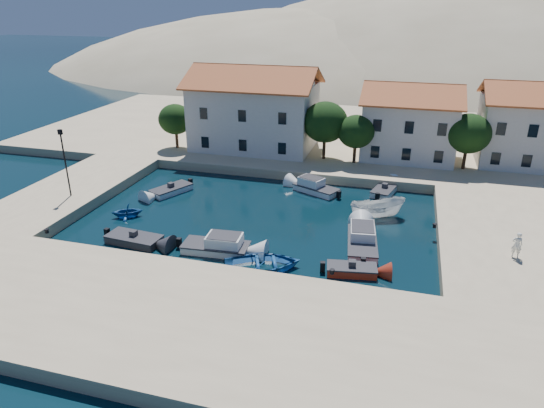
{
  "coord_description": "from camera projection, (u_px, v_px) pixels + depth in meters",
  "views": [
    {
      "loc": [
        11.71,
        -26.91,
        17.76
      ],
      "look_at": [
        1.6,
        8.83,
        2.0
      ],
      "focal_mm": 32.0,
      "sensor_mm": 36.0,
      "label": 1
    }
  ],
  "objects": [
    {
      "name": "building_left",
      "position": [
        254.0,
        106.0,
        57.69
      ],
      "size": [
        14.7,
        9.45,
        9.7
      ],
      "color": "beige",
      "rests_on": "quay_north"
    },
    {
      "name": "ground",
      "position": [
        215.0,
        276.0,
        33.71
      ],
      "size": [
        400.0,
        400.0,
        0.0
      ],
      "primitive_type": "plane",
      "color": "black",
      "rests_on": "ground"
    },
    {
      "name": "motorboat_white_ne",
      "position": [
        385.0,
        191.0,
        47.84
      ],
      "size": [
        2.66,
        4.15,
        1.25
      ],
      "rotation": [
        0.0,
        0.0,
        1.33
      ],
      "color": "white",
      "rests_on": "ground"
    },
    {
      "name": "cabin_cruiser_east",
      "position": [
        362.0,
        241.0,
        37.44
      ],
      "size": [
        2.88,
        5.7,
        1.6
      ],
      "rotation": [
        0.0,
        0.0,
        1.7
      ],
      "color": "white",
      "rests_on": "ground"
    },
    {
      "name": "quay_east",
      "position": [
        512.0,
        242.0,
        37.23
      ],
      "size": [
        11.0,
        20.0,
        1.0
      ],
      "primitive_type": "cube",
      "color": "tan",
      "rests_on": "ground"
    },
    {
      "name": "quay_north",
      "position": [
        332.0,
        135.0,
        66.67
      ],
      "size": [
        80.0,
        36.0,
        1.0
      ],
      "primitive_type": "cube",
      "color": "tan",
      "rests_on": "ground"
    },
    {
      "name": "cabin_cruiser_south",
      "position": [
        216.0,
        246.0,
        36.78
      ],
      "size": [
        5.2,
        2.51,
        1.6
      ],
      "rotation": [
        0.0,
        0.0,
        0.07
      ],
      "color": "white",
      "rests_on": "ground"
    },
    {
      "name": "building_mid",
      "position": [
        410.0,
        120.0,
        54.35
      ],
      "size": [
        10.5,
        8.4,
        8.3
      ],
      "color": "beige",
      "rests_on": "quay_north"
    },
    {
      "name": "pedestrian",
      "position": [
        517.0,
        245.0,
        33.76
      ],
      "size": [
        0.72,
        0.5,
        1.9
      ],
      "primitive_type": "imported",
      "rotation": [
        0.0,
        0.0,
        3.08
      ],
      "color": "white",
      "rests_on": "quay_east"
    },
    {
      "name": "building_right",
      "position": [
        525.0,
        123.0,
        52.13
      ],
      "size": [
        9.45,
        8.4,
        8.8
      ],
      "color": "beige",
      "rests_on": "quay_north"
    },
    {
      "name": "boat_east",
      "position": [
        377.0,
        217.0,
        42.68
      ],
      "size": [
        5.26,
        3.74,
        1.91
      ],
      "primitive_type": "imported",
      "rotation": [
        0.0,
        0.0,
        2.0
      ],
      "color": "white",
      "rests_on": "ground"
    },
    {
      "name": "quay_south",
      "position": [
        176.0,
        320.0,
        28.2
      ],
      "size": [
        52.0,
        12.0,
        1.0
      ],
      "primitive_type": "cube",
      "color": "tan",
      "rests_on": "ground"
    },
    {
      "name": "motorboat_grey_sw",
      "position": [
        134.0,
        239.0,
        38.14
      ],
      "size": [
        4.54,
        2.32,
        1.25
      ],
      "rotation": [
        0.0,
        0.0,
        -0.09
      ],
      "color": "#2F2E32",
      "rests_on": "ground"
    },
    {
      "name": "bollards",
      "position": [
        269.0,
        241.0,
        35.98
      ],
      "size": [
        29.36,
        9.56,
        0.3
      ],
      "color": "black",
      "rests_on": "ground"
    },
    {
      "name": "motorboat_white_west",
      "position": [
        171.0,
        190.0,
        48.01
      ],
      "size": [
        3.48,
        4.58,
        1.25
      ],
      "rotation": [
        0.0,
        0.0,
        -2.02
      ],
      "color": "white",
      "rests_on": "ground"
    },
    {
      "name": "rowboat_west",
      "position": [
        128.0,
        217.0,
        42.82
      ],
      "size": [
        3.42,
        3.28,
        1.39
      ],
      "primitive_type": "imported",
      "rotation": [
        0.0,
        0.0,
        -1.06
      ],
      "color": "#1A4F91",
      "rests_on": "ground"
    },
    {
      "name": "motorboat_red_se",
      "position": [
        352.0,
        270.0,
        33.83
      ],
      "size": [
        3.67,
        2.09,
        1.25
      ],
      "rotation": [
        0.0,
        0.0,
        0.16
      ],
      "color": "maroon",
      "rests_on": "ground"
    },
    {
      "name": "lamppost",
      "position": [
        64.0,
        157.0,
        43.32
      ],
      "size": [
        0.35,
        0.25,
        6.22
      ],
      "color": "black",
      "rests_on": "quay_west"
    },
    {
      "name": "hills",
      "position": [
        435.0,
        146.0,
        147.18
      ],
      "size": [
        254.0,
        176.0,
        99.0
      ],
      "color": "tan",
      "rests_on": "ground"
    },
    {
      "name": "rowboat_south",
      "position": [
        262.0,
        269.0,
        34.58
      ],
      "size": [
        6.5,
        5.64,
        1.13
      ],
      "primitive_type": "imported",
      "rotation": [
        0.0,
        0.0,
        1.95
      ],
      "color": "#1A4F91",
      "rests_on": "ground"
    },
    {
      "name": "trees",
      "position": [
        339.0,
        126.0,
        53.24
      ],
      "size": [
        37.3,
        5.3,
        6.45
      ],
      "color": "#382314",
      "rests_on": "quay_north"
    },
    {
      "name": "quay_west",
      "position": [
        72.0,
        191.0,
        47.13
      ],
      "size": [
        8.0,
        20.0,
        1.0
      ],
      "primitive_type": "cube",
      "color": "tan",
      "rests_on": "ground"
    },
    {
      "name": "cabin_cruiser_north",
      "position": [
        316.0,
        188.0,
        48.06
      ],
      "size": [
        4.93,
        3.65,
        1.6
      ],
      "rotation": [
        0.0,
        0.0,
        2.71
      ],
      "color": "white",
      "rests_on": "ground"
    }
  ]
}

